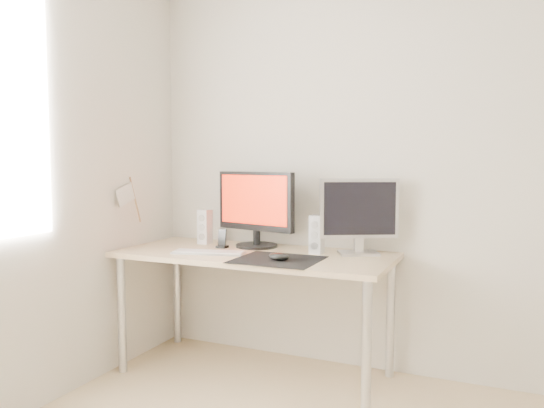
% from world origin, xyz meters
% --- Properties ---
extents(wall_back, '(3.50, 0.00, 3.50)m').
position_xyz_m(wall_back, '(0.00, 1.75, 1.25)').
color(wall_back, silver).
rests_on(wall_back, ground).
extents(mousepad, '(0.45, 0.40, 0.00)m').
position_xyz_m(mousepad, '(-0.71, 1.22, 0.73)').
color(mousepad, black).
rests_on(mousepad, desk).
extents(mouse, '(0.12, 0.07, 0.04)m').
position_xyz_m(mouse, '(-0.69, 1.19, 0.75)').
color(mouse, black).
rests_on(mouse, mousepad).
extents(desk, '(1.60, 0.70, 0.73)m').
position_xyz_m(desk, '(-0.93, 1.38, 0.65)').
color(desk, '#D1B587').
rests_on(desk, ground).
extents(main_monitor, '(0.55, 0.31, 0.47)m').
position_xyz_m(main_monitor, '(-1.01, 1.56, 0.98)').
color(main_monitor, black).
rests_on(main_monitor, desk).
extents(second_monitor, '(0.42, 0.24, 0.43)m').
position_xyz_m(second_monitor, '(-0.36, 1.56, 0.97)').
color(second_monitor, '#BEBDC0').
rests_on(second_monitor, desk).
extents(speaker_left, '(0.07, 0.09, 0.22)m').
position_xyz_m(speaker_left, '(-1.36, 1.55, 0.84)').
color(speaker_left, white).
rests_on(speaker_left, desk).
extents(speaker_right, '(0.07, 0.09, 0.22)m').
position_xyz_m(speaker_right, '(-0.59, 1.49, 0.84)').
color(speaker_right, silver).
rests_on(speaker_right, desk).
extents(keyboard, '(0.44, 0.20, 0.02)m').
position_xyz_m(keyboard, '(-1.15, 1.24, 0.74)').
color(keyboard, '#ACACAE').
rests_on(keyboard, desk).
extents(phone_dock, '(0.06, 0.06, 0.12)m').
position_xyz_m(phone_dock, '(-1.18, 1.45, 0.77)').
color(phone_dock, black).
rests_on(phone_dock, desk).
extents(pennant, '(0.01, 0.23, 0.29)m').
position_xyz_m(pennant, '(-1.72, 1.24, 1.05)').
color(pennant, '#A57F54').
rests_on(pennant, wall_left).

